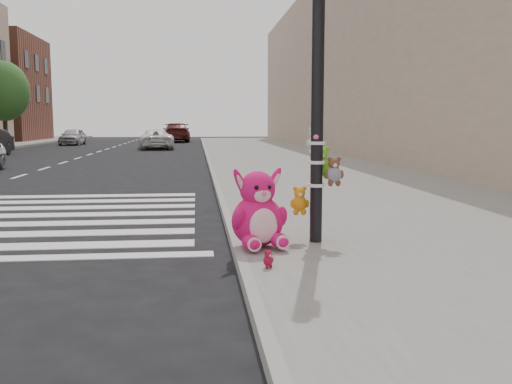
{
  "coord_description": "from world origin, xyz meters",
  "views": [
    {
      "loc": [
        1.04,
        -5.48,
        1.72
      ],
      "look_at": [
        1.86,
        2.28,
        0.75
      ],
      "focal_mm": 40.0,
      "sensor_mm": 36.0,
      "label": 1
    }
  ],
  "objects": [
    {
      "name": "tree_far_c",
      "position": [
        -11.2,
        33.0,
        3.65
      ],
      "size": [
        3.2,
        3.2,
        5.44
      ],
      "color": "#382619",
      "rests_on": "sidewalk_far"
    },
    {
      "name": "curb_edge",
      "position": [
        1.55,
        10.0,
        0.07
      ],
      "size": [
        0.12,
        80.0,
        0.15
      ],
      "primitive_type": "cube",
      "color": "gray",
      "rests_on": "ground"
    },
    {
      "name": "bld_near",
      "position": [
        10.5,
        20.0,
        5.0
      ],
      "size": [
        5.0,
        60.0,
        10.0
      ],
      "primitive_type": "cube",
      "color": "tan",
      "rests_on": "ground"
    },
    {
      "name": "car_maroon_near",
      "position": [
        -0.62,
        43.52,
        0.79
      ],
      "size": [
        2.48,
        5.55,
        1.58
      ],
      "primitive_type": "imported",
      "rotation": [
        0.0,
        0.0,
        3.19
      ],
      "color": "#4E1716",
      "rests_on": "ground"
    },
    {
      "name": "car_silver_deep",
      "position": [
        -7.99,
        37.86,
        0.62
      ],
      "size": [
        1.6,
        3.7,
        1.24
      ],
      "primitive_type": "imported",
      "rotation": [
        0.0,
        0.0,
        -0.04
      ],
      "color": "#B6B7BB",
      "rests_on": "ground"
    },
    {
      "name": "signal_pole",
      "position": [
        2.61,
        1.82,
        1.77
      ],
      "size": [
        0.68,
        0.5,
        4.0
      ],
      "color": "black",
      "rests_on": "sidewalk_near"
    },
    {
      "name": "pink_bunny",
      "position": [
        1.81,
        1.54,
        0.56
      ],
      "size": [
        0.78,
        0.86,
        1.02
      ],
      "rotation": [
        0.0,
        0.0,
        0.24
      ],
      "color": "#E4136A",
      "rests_on": "sidewalk_near"
    },
    {
      "name": "ground",
      "position": [
        0.0,
        0.0,
        0.0
      ],
      "size": [
        120.0,
        120.0,
        0.0
      ],
      "primitive_type": "plane",
      "color": "black",
      "rests_on": "ground"
    },
    {
      "name": "bld_far_e",
      "position": [
        -15.5,
        46.0,
        4.5
      ],
      "size": [
        6.0,
        10.0,
        9.0
      ],
      "primitive_type": "cube",
      "color": "brown",
      "rests_on": "ground"
    },
    {
      "name": "sidewalk_near",
      "position": [
        5.0,
        10.0,
        0.07
      ],
      "size": [
        7.0,
        80.0,
        0.14
      ],
      "primitive_type": "cube",
      "color": "slate",
      "rests_on": "ground"
    },
    {
      "name": "red_teddy",
      "position": [
        1.8,
        0.5,
        0.24
      ],
      "size": [
        0.17,
        0.15,
        0.2
      ],
      "primitive_type": null,
      "rotation": [
        0.0,
        0.0,
        0.58
      ],
      "color": "#A41031",
      "rests_on": "sidewalk_near"
    },
    {
      "name": "car_white_near",
      "position": [
        -1.48,
        30.88,
        0.61
      ],
      "size": [
        2.48,
        4.57,
        1.22
      ],
      "primitive_type": "imported",
      "rotation": [
        0.0,
        0.0,
        3.25
      ],
      "color": "white",
      "rests_on": "ground"
    }
  ]
}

